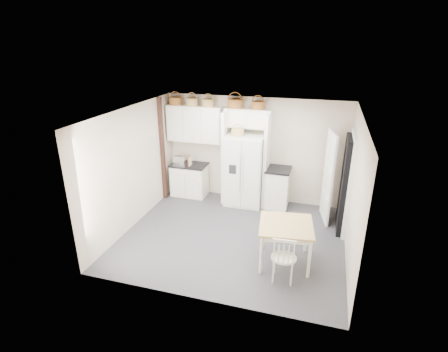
% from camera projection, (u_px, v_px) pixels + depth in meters
% --- Properties ---
extents(floor, '(4.50, 4.50, 0.00)m').
position_uv_depth(floor, '(233.00, 236.00, 7.36)').
color(floor, '#313138').
rests_on(floor, ground).
extents(ceiling, '(4.50, 4.50, 0.00)m').
position_uv_depth(ceiling, '(235.00, 113.00, 6.40)').
color(ceiling, white).
rests_on(ceiling, wall_back).
extents(wall_back, '(4.50, 0.00, 4.50)m').
position_uv_depth(wall_back, '(255.00, 150.00, 8.66)').
color(wall_back, '#B2A794').
rests_on(wall_back, floor).
extents(wall_left, '(0.00, 4.00, 4.00)m').
position_uv_depth(wall_left, '(133.00, 168.00, 7.48)').
color(wall_left, '#B2A794').
rests_on(wall_left, floor).
extents(wall_right, '(0.00, 4.00, 4.00)m').
position_uv_depth(wall_right, '(354.00, 192.00, 6.28)').
color(wall_right, '#B2A794').
rests_on(wall_right, floor).
extents(refrigerator, '(0.91, 0.73, 1.76)m').
position_uv_depth(refrigerator, '(245.00, 170.00, 8.52)').
color(refrigerator, silver).
rests_on(refrigerator, floor).
extents(base_cab_left, '(0.89, 0.56, 0.82)m').
position_uv_depth(base_cab_left, '(190.00, 180.00, 9.16)').
color(base_cab_left, white).
rests_on(base_cab_left, floor).
extents(base_cab_right, '(0.54, 0.64, 0.94)m').
position_uv_depth(base_cab_right, '(278.00, 188.00, 8.53)').
color(base_cab_right, white).
rests_on(base_cab_right, floor).
extents(dining_table, '(1.06, 1.06, 0.78)m').
position_uv_depth(dining_table, '(285.00, 243.00, 6.38)').
color(dining_table, '#A68949').
rests_on(dining_table, floor).
extents(windsor_chair, '(0.45, 0.41, 0.88)m').
position_uv_depth(windsor_chair, '(284.00, 258.00, 5.88)').
color(windsor_chair, white).
rests_on(windsor_chair, floor).
extents(counter_left, '(0.92, 0.60, 0.04)m').
position_uv_depth(counter_left, '(189.00, 165.00, 9.00)').
color(counter_left, black).
rests_on(counter_left, base_cab_left).
extents(counter_right, '(0.58, 0.68, 0.04)m').
position_uv_depth(counter_right, '(279.00, 169.00, 8.34)').
color(counter_right, black).
rests_on(counter_right, base_cab_right).
extents(toaster, '(0.31, 0.21, 0.20)m').
position_uv_depth(toaster, '(180.00, 160.00, 9.00)').
color(toaster, silver).
rests_on(toaster, counter_left).
extents(cookbook_red, '(0.05, 0.16, 0.24)m').
position_uv_depth(cookbook_red, '(190.00, 161.00, 8.86)').
color(cookbook_red, maroon).
rests_on(cookbook_red, counter_left).
extents(cookbook_cream, '(0.04, 0.16, 0.24)m').
position_uv_depth(cookbook_cream, '(190.00, 161.00, 8.86)').
color(cookbook_cream, beige).
rests_on(cookbook_cream, counter_left).
extents(basket_upper_a, '(0.32, 0.32, 0.18)m').
position_uv_depth(basket_upper_a, '(176.00, 101.00, 8.62)').
color(basket_upper_a, brown).
rests_on(basket_upper_a, upper_cabinet).
extents(basket_upper_b, '(0.30, 0.30, 0.18)m').
position_uv_depth(basket_upper_b, '(192.00, 102.00, 8.51)').
color(basket_upper_b, '#9F6A32').
rests_on(basket_upper_b, upper_cabinet).
extents(basket_upper_c, '(0.30, 0.30, 0.17)m').
position_uv_depth(basket_upper_c, '(208.00, 103.00, 8.40)').
color(basket_upper_c, '#9F6A32').
rests_on(basket_upper_c, upper_cabinet).
extents(basket_bridge_a, '(0.37, 0.37, 0.21)m').
position_uv_depth(basket_bridge_a, '(235.00, 103.00, 8.21)').
color(basket_bridge_a, brown).
rests_on(basket_bridge_a, bridge_cabinet).
extents(basket_bridge_b, '(0.31, 0.31, 0.18)m').
position_uv_depth(basket_bridge_b, '(258.00, 105.00, 8.07)').
color(basket_bridge_b, brown).
rests_on(basket_bridge_b, bridge_cabinet).
extents(basket_fridge_a, '(0.29, 0.29, 0.15)m').
position_uv_depth(basket_fridge_a, '(238.00, 132.00, 8.12)').
color(basket_fridge_a, '#9F6A32').
rests_on(basket_fridge_a, refrigerator).
extents(upper_cabinet, '(1.40, 0.34, 0.90)m').
position_uv_depth(upper_cabinet, '(195.00, 124.00, 8.69)').
color(upper_cabinet, white).
rests_on(upper_cabinet, wall_back).
extents(bridge_cabinet, '(1.12, 0.34, 0.45)m').
position_uv_depth(bridge_cabinet, '(248.00, 118.00, 8.25)').
color(bridge_cabinet, white).
rests_on(bridge_cabinet, wall_back).
extents(fridge_panel_left, '(0.08, 0.60, 2.30)m').
position_uv_depth(fridge_panel_left, '(226.00, 157.00, 8.63)').
color(fridge_panel_left, white).
rests_on(fridge_panel_left, floor).
extents(fridge_panel_right, '(0.08, 0.60, 2.30)m').
position_uv_depth(fridge_panel_right, '(267.00, 161.00, 8.36)').
color(fridge_panel_right, white).
rests_on(fridge_panel_right, floor).
extents(trim_post, '(0.09, 0.09, 2.60)m').
position_uv_depth(trim_post, '(162.00, 150.00, 8.67)').
color(trim_post, black).
rests_on(trim_post, floor).
extents(doorway_void, '(0.18, 0.85, 2.05)m').
position_uv_depth(doorway_void, '(346.00, 185.00, 7.30)').
color(doorway_void, black).
rests_on(doorway_void, floor).
extents(door_slab, '(0.21, 0.79, 2.05)m').
position_uv_depth(door_slab, '(328.00, 177.00, 7.69)').
color(door_slab, white).
rests_on(door_slab, floor).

